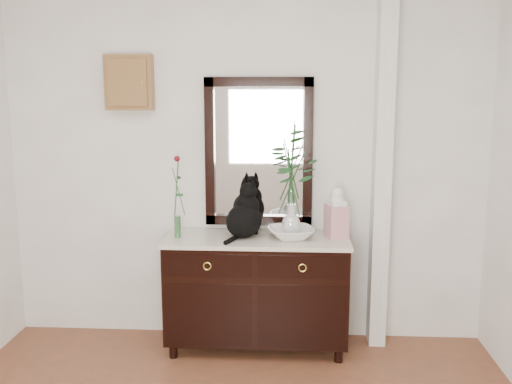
# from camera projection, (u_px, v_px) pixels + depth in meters

# --- Properties ---
(wall_back) EXTENTS (3.60, 0.04, 2.70)m
(wall_back) POSITION_uv_depth(u_px,v_px,m) (245.00, 164.00, 4.27)
(wall_back) COLOR white
(wall_back) RESTS_ON ground
(pilaster) EXTENTS (0.12, 0.20, 2.70)m
(pilaster) POSITION_uv_depth(u_px,v_px,m) (382.00, 166.00, 4.13)
(pilaster) COLOR white
(pilaster) RESTS_ON ground
(sideboard) EXTENTS (1.33, 0.52, 0.82)m
(sideboard) POSITION_uv_depth(u_px,v_px,m) (257.00, 287.00, 4.17)
(sideboard) COLOR black
(sideboard) RESTS_ON ground
(wall_mirror) EXTENTS (0.80, 0.06, 1.10)m
(wall_mirror) POSITION_uv_depth(u_px,v_px,m) (259.00, 152.00, 4.23)
(wall_mirror) COLOR black
(wall_mirror) RESTS_ON wall_back
(key_cabinet) EXTENTS (0.35, 0.10, 0.40)m
(key_cabinet) POSITION_uv_depth(u_px,v_px,m) (129.00, 83.00, 4.17)
(key_cabinet) COLOR brown
(key_cabinet) RESTS_ON wall_back
(cat) EXTENTS (0.38, 0.42, 0.40)m
(cat) POSITION_uv_depth(u_px,v_px,m) (244.00, 210.00, 4.09)
(cat) COLOR black
(cat) RESTS_ON sideboard
(lotus_bowl) EXTENTS (0.39, 0.39, 0.08)m
(lotus_bowl) POSITION_uv_depth(u_px,v_px,m) (291.00, 233.00, 4.07)
(lotus_bowl) COLOR white
(lotus_bowl) RESTS_ON sideboard
(vase_branches) EXTENTS (0.50, 0.50, 0.80)m
(vase_branches) POSITION_uv_depth(u_px,v_px,m) (292.00, 180.00, 4.00)
(vase_branches) COLOR silver
(vase_branches) RESTS_ON lotus_bowl
(bud_vase_rose) EXTENTS (0.09, 0.09, 0.60)m
(bud_vase_rose) POSITION_uv_depth(u_px,v_px,m) (177.00, 196.00, 4.05)
(bud_vase_rose) COLOR #336838
(bud_vase_rose) RESTS_ON sideboard
(ginger_jar) EXTENTS (0.18, 0.18, 0.38)m
(ginger_jar) POSITION_uv_depth(u_px,v_px,m) (337.00, 212.00, 4.07)
(ginger_jar) COLOR white
(ginger_jar) RESTS_ON sideboard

